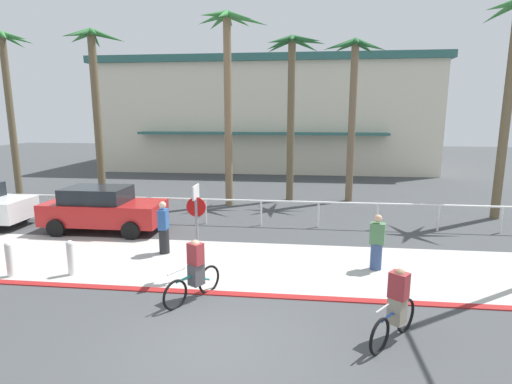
% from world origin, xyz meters
% --- Properties ---
extents(ground_plane, '(80.00, 80.00, 0.00)m').
position_xyz_m(ground_plane, '(0.00, 10.00, 0.00)').
color(ground_plane, '#424447').
extents(sidewalk_strip, '(44.00, 4.00, 0.02)m').
position_xyz_m(sidewalk_strip, '(0.00, 4.20, 0.01)').
color(sidewalk_strip, beige).
rests_on(sidewalk_strip, ground).
extents(curb_paint, '(44.00, 0.24, 0.03)m').
position_xyz_m(curb_paint, '(0.00, 2.20, 0.01)').
color(curb_paint, maroon).
rests_on(curb_paint, ground).
extents(building_backdrop, '(25.69, 12.69, 8.47)m').
position_xyz_m(building_backdrop, '(-1.42, 27.64, 4.25)').
color(building_backdrop, beige).
rests_on(building_backdrop, ground).
extents(rail_fence, '(27.05, 0.08, 1.04)m').
position_xyz_m(rail_fence, '(0.00, 8.50, 0.84)').
color(rail_fence, white).
rests_on(rail_fence, ground).
extents(stop_sign_bike_lane, '(0.52, 0.56, 2.56)m').
position_xyz_m(stop_sign_bike_lane, '(-1.16, 3.11, 1.68)').
color(stop_sign_bike_lane, gray).
rests_on(stop_sign_bike_lane, ground).
extents(bollard_0, '(0.20, 0.20, 1.00)m').
position_xyz_m(bollard_0, '(-4.66, 2.89, 0.52)').
color(bollard_0, white).
rests_on(bollard_0, ground).
extents(bollard_3, '(0.20, 0.20, 1.00)m').
position_xyz_m(bollard_3, '(-6.25, 2.59, 0.52)').
color(bollard_3, white).
rests_on(bollard_3, ground).
extents(palm_tree_0, '(2.80, 3.71, 8.60)m').
position_xyz_m(palm_tree_0, '(-14.07, 13.38, 6.43)').
color(palm_tree_0, brown).
rests_on(palm_tree_0, ground).
extents(palm_tree_1, '(2.78, 3.01, 8.21)m').
position_xyz_m(palm_tree_1, '(-8.13, 11.47, 5.95)').
color(palm_tree_1, brown).
rests_on(palm_tree_1, ground).
extents(palm_tree_2, '(3.28, 3.29, 8.93)m').
position_xyz_m(palm_tree_2, '(-1.87, 11.93, 6.62)').
color(palm_tree_2, '#846B4C').
rests_on(palm_tree_2, ground).
extents(palm_tree_3, '(3.03, 3.00, 8.08)m').
position_xyz_m(palm_tree_3, '(1.00, 13.44, 6.09)').
color(palm_tree_3, brown).
rests_on(palm_tree_3, ground).
extents(palm_tree_4, '(3.04, 3.13, 7.92)m').
position_xyz_m(palm_tree_4, '(3.96, 13.63, 5.91)').
color(palm_tree_4, '#756047').
rests_on(palm_tree_4, ground).
extents(car_red_1, '(4.40, 2.02, 1.69)m').
position_xyz_m(car_red_1, '(-5.84, 7.03, 0.87)').
color(car_red_1, red).
rests_on(car_red_1, ground).
extents(cyclist_blue_0, '(1.17, 1.47, 1.50)m').
position_xyz_m(cyclist_blue_0, '(3.47, 0.58, 0.69)').
color(cyclist_blue_0, black).
rests_on(cyclist_blue_0, ground).
extents(cyclist_teal_1, '(0.99, 1.59, 1.50)m').
position_xyz_m(cyclist_teal_1, '(-0.90, 1.87, 0.69)').
color(cyclist_teal_1, black).
rests_on(cyclist_teal_1, ground).
extents(pedestrian_0, '(0.34, 0.42, 1.70)m').
position_xyz_m(pedestrian_0, '(-2.72, 4.88, 0.79)').
color(pedestrian_0, '#232326').
rests_on(pedestrian_0, ground).
extents(pedestrian_1, '(0.45, 0.39, 1.62)m').
position_xyz_m(pedestrian_1, '(3.73, 4.27, 0.74)').
color(pedestrian_1, '#384C7A').
rests_on(pedestrian_1, ground).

